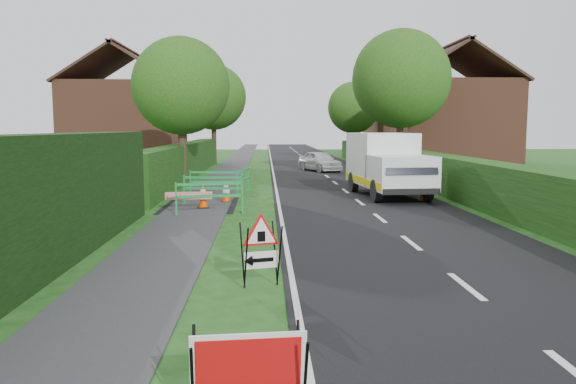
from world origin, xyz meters
name	(u,v)px	position (x,y,z in m)	size (l,w,h in m)	color
ground	(321,309)	(0.00, 0.00, 0.00)	(120.00, 120.00, 0.00)	#1A3E11
road_surface	(308,162)	(2.50, 35.00, 0.00)	(6.00, 90.00, 0.02)	black
footpath	(237,162)	(-3.00, 35.00, 0.01)	(2.00, 90.00, 0.02)	#2D2D30
hedge_west_far	(186,177)	(-5.00, 22.00, 0.00)	(1.00, 24.00, 1.80)	#14380F
hedge_east	(434,188)	(6.50, 16.00, 0.00)	(1.20, 50.00, 1.50)	#14380F
house_west	(127,123)	(-10.00, 30.00, 2.90)	(7.50, 7.40, 7.88)	brown
house_east_a	(449,123)	(11.00, 28.00, 2.90)	(7.50, 7.40, 7.88)	brown
house_east_b	(409,124)	(12.00, 42.00, 2.90)	(7.50, 7.40, 7.88)	brown
tree_nw	(181,86)	(-4.60, 18.00, 4.48)	(4.40, 4.40, 6.70)	#2D2116
tree_ne	(401,79)	(6.40, 22.00, 5.17)	(5.20, 5.20, 7.79)	#2D2116
tree_fw	(213,97)	(-4.60, 34.00, 4.83)	(4.80, 4.80, 7.24)	#2D2116
tree_fe	(354,108)	(6.40, 38.00, 4.22)	(4.20, 4.20, 6.33)	#2D2116
red_rect_sign	(249,373)	(-0.96, -3.20, 0.49)	(1.04, 0.68, 0.85)	black
triangle_sign	(259,245)	(-0.91, 1.10, 0.72)	(0.88, 0.88, 1.04)	black
works_van	(387,163)	(3.83, 13.36, 1.28)	(2.52, 5.44, 2.41)	silver
traffic_cone_0	(425,190)	(4.87, 11.75, 0.39)	(0.38, 0.38, 0.79)	black
traffic_cone_1	(417,184)	(5.18, 13.88, 0.39)	(0.38, 0.38, 0.79)	black
traffic_cone_2	(403,181)	(4.92, 15.16, 0.39)	(0.38, 0.38, 0.79)	black
traffic_cone_3	(203,196)	(-2.84, 10.33, 0.39)	(0.38, 0.38, 0.79)	black
traffic_cone_4	(226,191)	(-2.20, 11.86, 0.39)	(0.38, 0.38, 0.79)	black
ped_barrier_0	(209,193)	(-2.51, 9.11, 0.63)	(2.09, 0.78, 1.00)	#18873A
ped_barrier_1	(213,186)	(-2.60, 11.31, 0.63)	(2.08, 0.54, 1.00)	#18873A
ped_barrier_2	(216,180)	(-2.69, 13.58, 0.63)	(2.08, 0.52, 1.00)	#18873A
ped_barrier_3	(243,178)	(-1.69, 14.48, 0.63)	(0.74, 2.09, 1.00)	#18873A
redwhite_plank	(189,210)	(-3.26, 10.06, 0.00)	(1.50, 0.04, 0.25)	red
hatchback_car	(320,161)	(2.48, 25.74, 0.62)	(1.46, 3.63, 1.24)	silver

